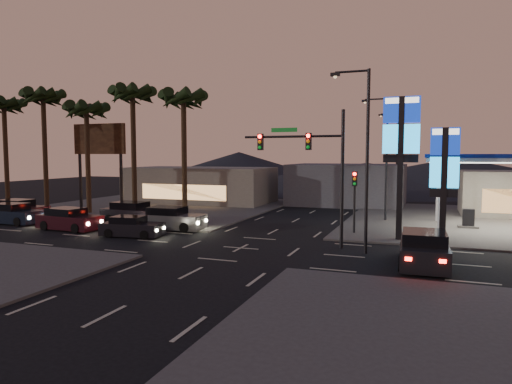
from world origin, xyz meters
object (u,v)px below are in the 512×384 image
at_px(car_lane_a_rear, 13,214).
at_px(car_lane_b_mid, 133,213).
at_px(car_lane_a_front, 131,227).
at_px(suv_station, 424,249).
at_px(traffic_signal_mast, 313,158).
at_px(car_lane_b_rear, 19,210).
at_px(pylon_sign_short, 444,168).
at_px(car_lane_a_mid, 69,220).
at_px(car_lane_b_front, 170,219).
at_px(pylon_sign_tall, 401,139).

distance_m(car_lane_a_rear, car_lane_b_mid, 9.41).
relative_size(car_lane_a_front, suv_station, 0.81).
xyz_separation_m(traffic_signal_mast, car_lane_b_rear, (-26.06, 2.72, -4.46)).
distance_m(pylon_sign_short, car_lane_b_mid, 23.23).
xyz_separation_m(car_lane_a_mid, car_lane_b_front, (6.81, 2.69, 0.03)).
relative_size(pylon_sign_short, car_lane_b_rear, 1.38).
xyz_separation_m(pylon_sign_tall, car_lane_a_rear, (-29.03, -2.92, -5.65)).
height_order(pylon_sign_short, traffic_signal_mast, traffic_signal_mast).
height_order(traffic_signal_mast, car_lane_b_mid, traffic_signal_mast).
bearing_deg(car_lane_a_rear, pylon_sign_short, 3.49).
distance_m(car_lane_b_mid, suv_station, 22.92).
relative_size(car_lane_a_rear, car_lane_b_mid, 0.96).
xyz_separation_m(pylon_sign_short, car_lane_a_rear, (-31.53, -1.92, -3.91)).
bearing_deg(traffic_signal_mast, car_lane_b_rear, 174.03).
bearing_deg(car_lane_a_front, car_lane_a_mid, 173.06).
height_order(car_lane_a_rear, car_lane_b_front, car_lane_b_front).
height_order(pylon_sign_short, car_lane_a_rear, pylon_sign_short).
relative_size(pylon_sign_tall, traffic_signal_mast, 1.12).
xyz_separation_m(car_lane_a_mid, suv_station, (24.16, -2.47, 0.07)).
bearing_deg(car_lane_a_front, suv_station, -5.50).
distance_m(car_lane_a_front, car_lane_a_rear, 12.36).
xyz_separation_m(pylon_sign_tall, suv_station, (1.50, -6.26, -5.59)).
height_order(car_lane_a_front, car_lane_b_front, car_lane_b_front).
relative_size(car_lane_a_front, car_lane_b_front, 0.84).
distance_m(car_lane_b_rear, suv_station, 32.77).
bearing_deg(pylon_sign_tall, car_lane_a_rear, -174.25).
relative_size(car_lane_b_mid, suv_station, 0.99).
relative_size(pylon_sign_tall, pylon_sign_short, 1.29).
bearing_deg(car_lane_b_rear, car_lane_a_front, -14.81).
xyz_separation_m(pylon_sign_short, car_lane_a_mid, (-25.15, -2.78, -3.92)).
xyz_separation_m(pylon_sign_tall, car_lane_a_mid, (-22.65, -3.78, -5.66)).
distance_m(car_lane_a_mid, car_lane_a_rear, 6.44).
distance_m(pylon_sign_tall, car_lane_a_mid, 23.65).
xyz_separation_m(car_lane_b_front, car_lane_b_mid, (-4.50, 1.78, 0.01)).
xyz_separation_m(car_lane_b_mid, suv_station, (21.85, -6.94, 0.03)).
xyz_separation_m(pylon_sign_short, car_lane_b_mid, (-22.84, 1.68, -3.88)).
distance_m(traffic_signal_mast, car_lane_b_front, 12.21).
relative_size(pylon_sign_short, car_lane_a_mid, 1.41).
bearing_deg(car_lane_a_rear, suv_station, -6.23).
bearing_deg(car_lane_b_front, car_lane_b_mid, 158.44).
distance_m(pylon_sign_short, traffic_signal_mast, 7.69).
relative_size(pylon_sign_short, car_lane_b_mid, 1.35).
distance_m(traffic_signal_mast, car_lane_b_rear, 26.58).
bearing_deg(car_lane_a_rear, car_lane_a_front, -7.32).
bearing_deg(car_lane_b_rear, pylon_sign_short, -0.36).
xyz_separation_m(pylon_sign_short, car_lane_b_rear, (-33.30, 0.21, -3.89)).
bearing_deg(traffic_signal_mast, pylon_sign_tall, 36.52).
bearing_deg(pylon_sign_tall, car_lane_a_front, -164.99).
xyz_separation_m(pylon_sign_tall, car_lane_b_rear, (-30.80, -0.79, -5.63)).
relative_size(car_lane_a_mid, suv_station, 0.94).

